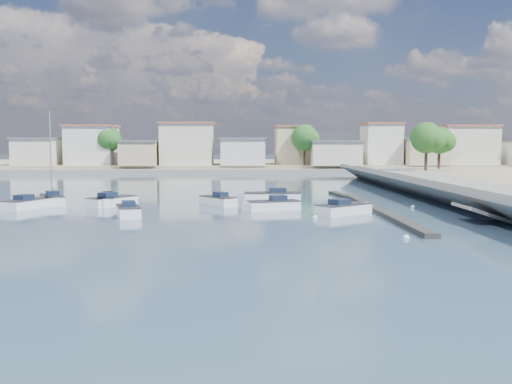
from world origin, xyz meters
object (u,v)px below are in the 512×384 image
motorboat_h (346,209)px  motorboat_c (269,197)px  motorboat_e (30,204)px  motorboat_f (217,201)px  sailboat (52,199)px  motorboat_b (114,201)px  motorboat_g (107,202)px  motorboat_d (270,206)px  motorboat_a (128,211)px

motorboat_h → motorboat_c: bearing=117.8°
motorboat_c → motorboat_e: same height
motorboat_f → motorboat_h: 12.79m
motorboat_e → sailboat: (0.69, 3.73, 0.05)m
motorboat_b → motorboat_f: 9.54m
motorboat_e → motorboat_g: bearing=14.8°
motorboat_e → motorboat_b: bearing=16.3°
motorboat_f → motorboat_h: bearing=-32.3°
motorboat_c → motorboat_d: size_ratio=1.22×
motorboat_a → motorboat_d: bearing=16.8°
motorboat_e → motorboat_g: (6.40, 1.69, 0.00)m
motorboat_h → sailboat: (-26.64, 8.63, 0.05)m
motorboat_a → motorboat_h: 17.62m
motorboat_b → motorboat_h: (20.36, -6.94, 0.00)m
motorboat_a → motorboat_c: (11.88, 11.60, 0.00)m
motorboat_h → motorboat_g: bearing=162.5°
motorboat_f → motorboat_e: bearing=-173.3°
motorboat_a → motorboat_b: bearing=109.7°
motorboat_d → sailboat: sailboat is taller
motorboat_c → motorboat_h: size_ratio=1.24×
motorboat_a → motorboat_f: 10.18m
motorboat_b → motorboat_d: (14.32, -4.20, -0.00)m
motorboat_b → motorboat_g: 0.68m
motorboat_c → motorboat_h: (5.72, -10.85, -0.00)m
motorboat_g → motorboat_a: bearing=-65.6°
motorboat_g → sailboat: bearing=160.3°
motorboat_b → motorboat_c: 15.15m
motorboat_g → sailboat: sailboat is taller
motorboat_b → motorboat_d: 14.93m
motorboat_c → motorboat_a: bearing=-135.7°
motorboat_f → motorboat_d: bearing=-40.6°
motorboat_c → motorboat_e: size_ratio=1.20×
motorboat_f → motorboat_g: size_ratio=0.92×
motorboat_d → motorboat_f: 6.29m
motorboat_b → motorboat_e: size_ratio=0.95×
motorboat_d → motorboat_h: same height
sailboat → motorboat_c: bearing=6.0°
motorboat_a → motorboat_e: bearing=149.9°
motorboat_h → sailboat: sailboat is taller
motorboat_c → motorboat_d: same height
motorboat_c → motorboat_h: same height
motorboat_d → motorboat_h: bearing=-24.4°
motorboat_d → sailboat: size_ratio=0.57×
motorboat_b → motorboat_g: same height
motorboat_a → motorboat_b: size_ratio=0.94×
motorboat_d → motorboat_e: bearing=174.2°
motorboat_c → motorboat_d: (-0.31, -8.11, -0.00)m
sailboat → motorboat_a: bearing=-46.1°
motorboat_d → motorboat_e: 21.41m
motorboat_b → motorboat_h: size_ratio=0.99×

